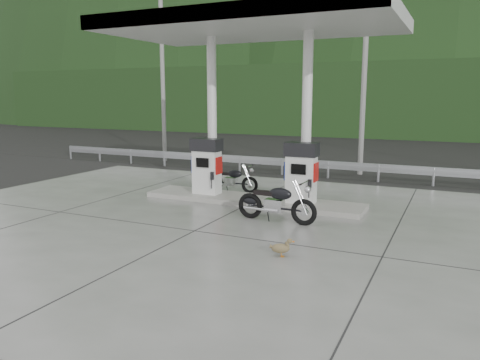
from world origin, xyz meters
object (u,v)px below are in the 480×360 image
at_px(motorcycle_right, 232,180).
at_px(motorcycle_left, 276,203).
at_px(duck, 280,249).
at_px(gas_pump_right, 301,173).
at_px(gas_pump_left, 207,166).

bearing_deg(motorcycle_right, motorcycle_left, -50.03).
bearing_deg(motorcycle_right, duck, -58.03).
bearing_deg(gas_pump_right, motorcycle_left, -93.02).
height_order(motorcycle_left, duck, motorcycle_left).
height_order(motorcycle_left, motorcycle_right, motorcycle_left).
height_order(gas_pump_left, motorcycle_right, gas_pump_left).
height_order(gas_pump_right, motorcycle_left, gas_pump_right).
xyz_separation_m(gas_pump_left, gas_pump_right, (3.20, 0.00, 0.00)).
height_order(motorcycle_right, duck, motorcycle_right).
distance_m(gas_pump_right, motorcycle_left, 1.89).
xyz_separation_m(motorcycle_left, duck, (1.06, -2.55, -0.33)).
height_order(gas_pump_left, duck, gas_pump_left).
bearing_deg(duck, gas_pump_right, 84.60).
bearing_deg(gas_pump_right, motorcycle_right, 156.96).
bearing_deg(motorcycle_left, gas_pump_right, 89.92).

